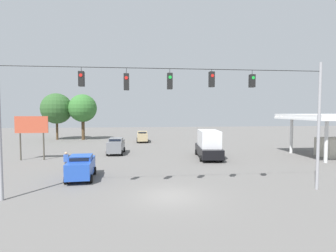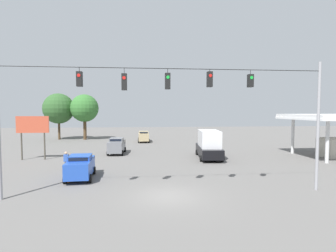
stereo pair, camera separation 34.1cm
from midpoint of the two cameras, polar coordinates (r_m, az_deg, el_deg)
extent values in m
plane|color=#605E5B|center=(16.90, 0.64, -15.04)|extent=(140.00, 140.00, 0.00)
cylinder|color=#939399|center=(20.14, 30.28, -0.15)|extent=(0.20, 0.20, 8.53)
cylinder|color=black|center=(16.60, 0.52, 12.39)|extent=(20.11, 0.04, 0.04)
cube|color=black|center=(17.87, 18.03, 9.34)|extent=(0.32, 0.36, 0.82)
cylinder|color=black|center=(17.94, 18.06, 11.09)|extent=(0.03, 0.03, 0.29)
cylinder|color=green|center=(17.72, 18.29, 9.99)|extent=(0.20, 0.02, 0.20)
cube|color=black|center=(17.00, 9.63, 9.98)|extent=(0.32, 0.36, 0.96)
cylinder|color=black|center=(17.07, 9.65, 11.84)|extent=(0.03, 0.03, 0.15)
cylinder|color=red|center=(16.84, 9.81, 10.78)|extent=(0.20, 0.02, 0.20)
cube|color=black|center=(16.49, 0.52, 9.73)|extent=(0.32, 0.36, 0.99)
cylinder|color=black|center=(16.58, 0.52, 11.92)|extent=(0.03, 0.03, 0.28)
cylinder|color=green|center=(16.33, 0.59, 10.59)|extent=(0.20, 0.02, 0.20)
cube|color=black|center=(16.42, -8.90, 9.46)|extent=(0.32, 0.36, 1.01)
cylinder|color=black|center=(16.51, -8.92, 11.80)|extent=(0.03, 0.03, 0.35)
cylinder|color=red|center=(16.26, -8.95, 10.33)|extent=(0.20, 0.02, 0.20)
cube|color=black|center=(16.80, -18.16, 9.69)|extent=(0.32, 0.36, 0.89)
cylinder|color=black|center=(16.87, -18.19, 11.63)|extent=(0.03, 0.03, 0.26)
cylinder|color=red|center=(16.64, -18.32, 10.44)|extent=(0.20, 0.02, 0.20)
cube|color=slate|center=(33.15, -10.82, -4.29)|extent=(1.91, 4.23, 1.30)
cube|color=slate|center=(33.05, -10.83, -2.87)|extent=(1.66, 1.90, 0.36)
cube|color=black|center=(32.14, -11.06, -3.05)|extent=(1.38, 0.08, 0.25)
cylinder|color=black|center=(32.05, -12.67, -5.75)|extent=(0.25, 0.65, 0.64)
cylinder|color=black|center=(31.80, -9.59, -5.78)|extent=(0.25, 0.65, 0.64)
cylinder|color=black|center=(34.68, -11.91, -5.05)|extent=(0.25, 0.65, 0.64)
cylinder|color=black|center=(34.46, -9.08, -5.07)|extent=(0.25, 0.65, 0.64)
cube|color=#234CB2|center=(21.82, -18.11, -8.51)|extent=(2.02, 4.15, 1.18)
cube|color=#234CB2|center=(21.68, -18.14, -6.51)|extent=(1.73, 1.88, 0.36)
cube|color=black|center=(20.80, -18.53, -6.93)|extent=(1.41, 0.11, 0.25)
cylinder|color=black|center=(20.85, -21.08, -10.79)|extent=(0.26, 0.65, 0.64)
cylinder|color=black|center=(20.56, -16.18, -10.90)|extent=(0.26, 0.65, 0.64)
cylinder|color=black|center=(23.36, -19.74, -9.25)|extent=(0.26, 0.65, 0.64)
cylinder|color=black|center=(23.10, -15.38, -9.31)|extent=(0.26, 0.65, 0.64)
cube|color=black|center=(30.03, 9.16, -5.35)|extent=(2.88, 6.67, 1.00)
cube|color=silver|center=(29.53, 9.28, -2.73)|extent=(2.47, 4.33, 1.83)
cube|color=black|center=(31.58, 8.68, -2.33)|extent=(1.79, 0.20, 1.28)
cylinder|color=black|center=(32.35, 10.54, -5.64)|extent=(0.28, 0.66, 0.64)
cylinder|color=black|center=(32.02, 6.56, -5.70)|extent=(0.28, 0.66, 0.64)
cylinder|color=black|center=(28.27, 12.09, -6.95)|extent=(0.28, 0.66, 0.64)
cylinder|color=black|center=(27.90, 7.53, -7.04)|extent=(0.28, 0.66, 0.64)
cube|color=tan|center=(45.09, -5.11, -2.33)|extent=(1.74, 4.36, 1.16)
cube|color=tan|center=(45.02, -5.12, -1.36)|extent=(1.58, 1.92, 0.36)
cube|color=black|center=(44.06, -5.10, -1.46)|extent=(1.36, 0.03, 0.25)
cylinder|color=black|center=(43.74, -6.19, -3.27)|extent=(0.23, 0.64, 0.64)
cylinder|color=black|center=(43.77, -3.96, -3.26)|extent=(0.23, 0.64, 0.64)
cylinder|color=black|center=(46.55, -6.19, -2.87)|extent=(0.23, 0.64, 0.64)
cylinder|color=black|center=(46.57, -4.09, -2.86)|extent=(0.23, 0.64, 0.64)
cone|color=orange|center=(21.18, -20.67, -10.49)|extent=(0.36, 0.36, 0.69)
cone|color=orange|center=(23.27, -19.58, -9.22)|extent=(0.36, 0.36, 0.69)
cone|color=orange|center=(25.15, -18.17, -8.26)|extent=(0.36, 0.36, 0.69)
cone|color=orange|center=(26.99, -17.47, -7.46)|extent=(0.36, 0.36, 0.69)
cone|color=orange|center=(29.29, -16.33, -6.60)|extent=(0.36, 0.36, 0.69)
cylinder|color=silver|center=(36.30, 25.76, -1.81)|extent=(0.36, 0.36, 4.58)
cylinder|color=silver|center=(31.23, 31.65, -2.75)|extent=(0.36, 0.36, 4.58)
cylinder|color=#4C473D|center=(31.59, -24.99, -4.00)|extent=(0.16, 0.16, 2.94)
cylinder|color=#4C473D|center=(32.47, -28.99, -3.92)|extent=(0.16, 0.16, 2.94)
cube|color=#BF4C33|center=(31.81, -27.13, 0.29)|extent=(3.42, 0.12, 1.81)
cylinder|color=#2D334C|center=(25.34, -20.91, -8.11)|extent=(0.28, 0.28, 0.80)
cube|color=#3359B2|center=(25.21, -20.94, -6.51)|extent=(0.40, 0.24, 0.63)
sphere|color=tan|center=(25.14, -20.96, -5.52)|extent=(0.25, 0.25, 0.25)
cylinder|color=#4C3823|center=(50.61, -17.46, -0.36)|extent=(0.57, 0.57, 4.43)
sphere|color=#336B2D|center=(50.52, -17.53, 3.73)|extent=(5.06, 5.06, 5.06)
cylinder|color=#4C3823|center=(52.47, -22.45, -0.45)|extent=(0.40, 0.40, 4.21)
sphere|color=#2D5628|center=(52.37, -22.54, 3.53)|extent=(5.60, 5.60, 5.60)
camera|label=1|loc=(0.17, -89.64, 0.02)|focal=28.00mm
camera|label=2|loc=(0.17, 90.36, -0.02)|focal=28.00mm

